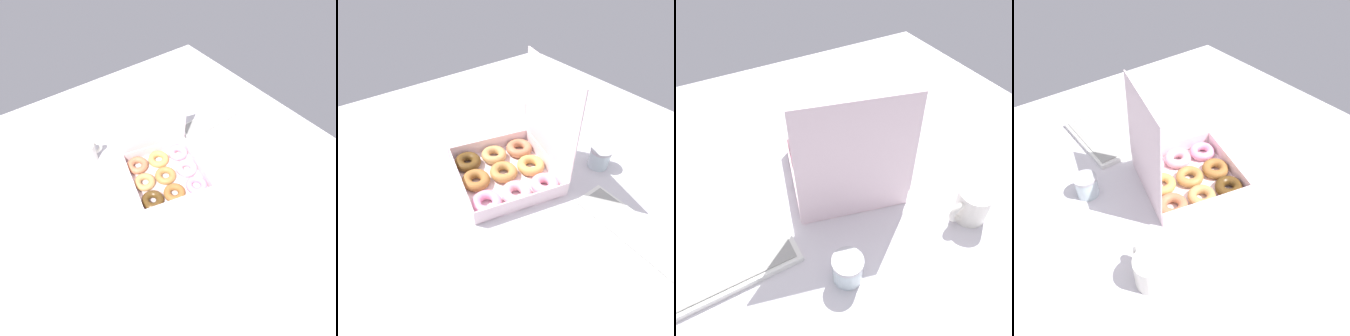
# 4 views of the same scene
# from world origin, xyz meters

# --- Properties ---
(ground_plane) EXTENTS (1.80, 1.80, 0.02)m
(ground_plane) POSITION_xyz_m (0.00, 0.00, -0.01)
(ground_plane) COLOR silver
(donut_box) EXTENTS (0.40, 0.40, 0.39)m
(donut_box) POSITION_xyz_m (0.01, -0.02, 0.04)
(donut_box) COLOR white
(donut_box) RESTS_ON ground_plane
(keyboard) EXTENTS (0.36, 0.14, 0.02)m
(keyboard) POSITION_xyz_m (0.42, 0.12, 0.01)
(keyboard) COLOR white
(keyboard) RESTS_ON ground_plane
(coffee_mug) EXTENTS (0.14, 0.10, 0.10)m
(coffee_mug) POSITION_xyz_m (-0.24, 0.29, 0.05)
(coffee_mug) COLOR white
(coffee_mug) RESTS_ON ground_plane
(glass_jar) EXTENTS (0.08, 0.08, 0.08)m
(glass_jar) POSITION_xyz_m (0.17, 0.29, 0.04)
(glass_jar) COLOR silver
(glass_jar) RESTS_ON ground_plane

